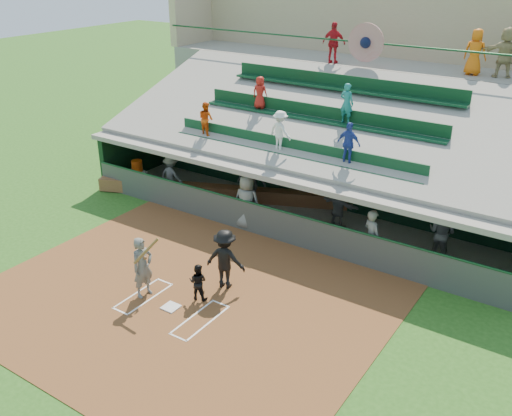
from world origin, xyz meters
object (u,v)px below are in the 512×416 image
Objects in this scene: batter_at_plate at (143,267)px; water_cooler at (137,166)px; catcher at (198,282)px; white_table at (138,178)px; home_plate at (171,307)px.

batter_at_plate is 4.38× the size of water_cooler.
catcher is 1.45× the size of white_table.
white_table reaches higher than home_plate.
water_cooler is at bearing -51.78° from catcher.
water_cooler reaches higher than white_table.
batter_at_plate is 8.30m from water_cooler.
water_cooler reaches higher than home_plate.
white_table is at bearing -143.46° from water_cooler.
home_plate is 1.00m from catcher.
batter_at_plate reaches higher than water_cooler.
batter_at_plate is 8.32m from white_table.
white_table is (-5.94, 5.80, -0.56)m from batter_at_plate.
home_plate is at bearing -4.56° from batter_at_plate.
catcher is at bearing -18.65° from white_table.
water_cooler is at bearing 139.69° from home_plate.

